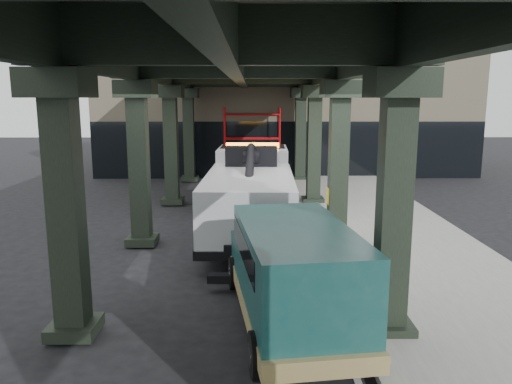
{
  "coord_description": "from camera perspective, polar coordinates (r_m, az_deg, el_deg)",
  "views": [
    {
      "loc": [
        0.0,
        -12.9,
        4.5
      ],
      "look_at": [
        0.11,
        1.88,
        1.7
      ],
      "focal_mm": 35.0,
      "sensor_mm": 36.0,
      "label": 1
    }
  ],
  "objects": [
    {
      "name": "viaduct",
      "position": [
        14.94,
        -2.04,
        14.41
      ],
      "size": [
        7.4,
        32.0,
        6.4
      ],
      "color": "black",
      "rests_on": "ground"
    },
    {
      "name": "tow_truck",
      "position": [
        16.75,
        -0.57,
        0.29
      ],
      "size": [
        2.97,
        9.26,
        3.01
      ],
      "rotation": [
        0.0,
        0.0,
        -0.03
      ],
      "color": "black",
      "rests_on": "ground"
    },
    {
      "name": "lane_stripe",
      "position": [
        15.66,
        5.84,
        -6.01
      ],
      "size": [
        0.12,
        38.0,
        0.01
      ],
      "primitive_type": "cube",
      "color": "silver",
      "rests_on": "ground"
    },
    {
      "name": "building",
      "position": [
        32.97,
        3.08,
        9.84
      ],
      "size": [
        22.0,
        10.0,
        8.0
      ],
      "primitive_type": "cube",
      "color": "#C6B793",
      "rests_on": "ground"
    },
    {
      "name": "ground",
      "position": [
        13.67,
        -0.43,
        -8.5
      ],
      "size": [
        90.0,
        90.0,
        0.0
      ],
      "primitive_type": "plane",
      "color": "black",
      "rests_on": "ground"
    },
    {
      "name": "towed_van",
      "position": [
        9.89,
        4.17,
        -9.1
      ],
      "size": [
        2.69,
        5.49,
        2.14
      ],
      "rotation": [
        0.0,
        0.0,
        0.13
      ],
      "color": "#124240",
      "rests_on": "ground"
    },
    {
      "name": "sidewalk",
      "position": [
        16.18,
        15.79,
        -5.56
      ],
      "size": [
        5.0,
        40.0,
        0.15
      ],
      "primitive_type": "cube",
      "color": "gray",
      "rests_on": "ground"
    },
    {
      "name": "scaffolding",
      "position": [
        27.65,
        -0.44,
        5.76
      ],
      "size": [
        3.08,
        0.88,
        4.0
      ],
      "color": "red",
      "rests_on": "ground"
    }
  ]
}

